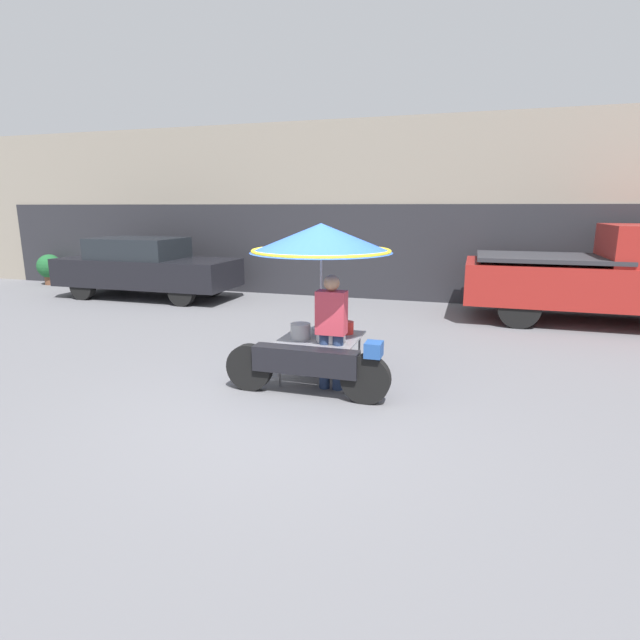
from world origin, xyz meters
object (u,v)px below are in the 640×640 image
object	(u,v)px
vendor_person	(331,327)
potted_plant	(50,267)
pickup_truck	(611,277)
parked_car	(146,267)
vendor_motorcycle_cart	(320,261)

from	to	relation	value
vendor_person	potted_plant	xyz separation A→B (m)	(-10.69, 6.12, -0.31)
pickup_truck	potted_plant	bearing A→B (deg)	176.44
parked_car	potted_plant	xyz separation A→B (m)	(-4.23, 1.06, -0.28)
pickup_truck	potted_plant	size ratio (longest dim) A/B	5.76
parked_car	vendor_person	bearing A→B (deg)	-38.02
vendor_motorcycle_cart	potted_plant	world-z (taller)	vendor_motorcycle_cart
vendor_motorcycle_cart	potted_plant	distance (m)	12.05
vendor_person	pickup_truck	bearing A→B (deg)	50.06
vendor_person	pickup_truck	world-z (taller)	pickup_truck
parked_car	pickup_truck	xyz separation A→B (m)	(10.80, 0.13, 0.17)
vendor_motorcycle_cart	vendor_person	world-z (taller)	vendor_motorcycle_cart
vendor_person	parked_car	world-z (taller)	parked_car
vendor_motorcycle_cart	pickup_truck	world-z (taller)	vendor_motorcycle_cart
parked_car	potted_plant	size ratio (longest dim) A/B	5.08
pickup_truck	potted_plant	world-z (taller)	pickup_truck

